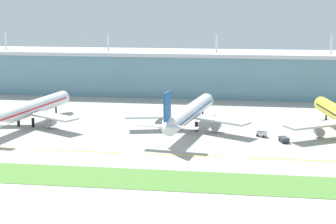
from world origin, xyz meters
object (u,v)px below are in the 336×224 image
at_px(airliner_middle, 189,113).
at_px(baggage_cart, 262,133).
at_px(pushback_tug, 284,139).
at_px(airliner_near, 27,110).

bearing_deg(airliner_middle, baggage_cart, -15.15).
relative_size(airliner_middle, pushback_tug, 13.47).
distance_m(airliner_middle, pushback_tug, 37.84).
xyz_separation_m(pushback_tug, baggage_cart, (-7.47, 7.05, 0.16)).
xyz_separation_m(airliner_middle, baggage_cart, (27.12, -7.34, -5.19)).
bearing_deg(pushback_tug, airliner_middle, 157.40).
relative_size(airliner_near, baggage_cart, 16.77).
height_order(airliner_near, pushback_tug, airliner_near).
bearing_deg(airliner_middle, pushback_tug, -22.60).
bearing_deg(pushback_tug, airliner_near, 172.97).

